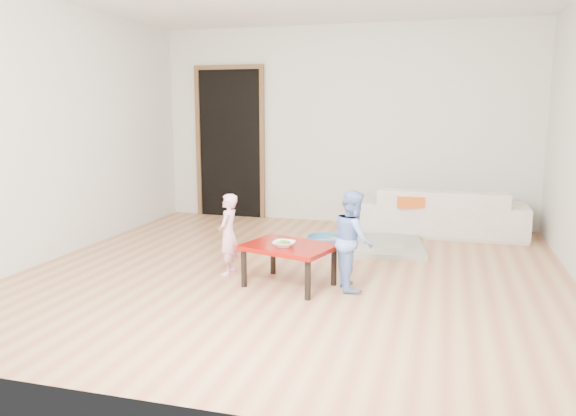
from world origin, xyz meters
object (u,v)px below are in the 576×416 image
at_px(child_blue, 353,240).
at_px(bowl, 284,244).
at_px(sofa, 441,211).
at_px(basin, 325,242).
at_px(red_table, 289,265).
at_px(child_pink, 228,234).

bearing_deg(child_blue, bowl, 87.28).
height_order(sofa, basin, sofa).
distance_m(sofa, red_table, 2.76).
distance_m(red_table, bowl, 0.23).
relative_size(sofa, child_blue, 2.32).
bearing_deg(bowl, basin, 88.64).
xyz_separation_m(sofa, bowl, (-1.26, -2.55, 0.11)).
bearing_deg(child_pink, red_table, 71.52).
height_order(bowl, child_blue, child_blue).
bearing_deg(sofa, child_pink, 50.02).
relative_size(sofa, bowl, 10.30).
bearing_deg(sofa, bowl, 63.28).
xyz_separation_m(child_blue, basin, (-0.52, 1.33, -0.36)).
height_order(sofa, child_pink, child_pink).
distance_m(sofa, basin, 1.62).
bearing_deg(red_table, basin, 89.41).
bearing_deg(basin, bowl, -91.36).
distance_m(red_table, basin, 1.43).
distance_m(bowl, child_pink, 0.68).
bearing_deg(sofa, basin, 39.92).
xyz_separation_m(sofa, basin, (-1.23, -1.04, -0.22)).
height_order(red_table, child_blue, child_blue).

